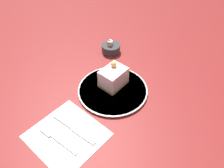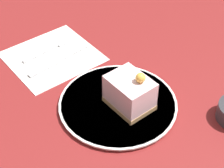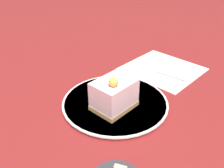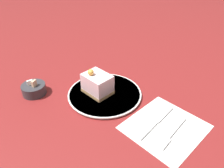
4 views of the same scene
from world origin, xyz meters
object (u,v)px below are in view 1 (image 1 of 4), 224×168
(knife, at_px, (77,131))
(sugar_bowl, at_px, (111,48))
(cake_slice, at_px, (113,77))
(fork, at_px, (55,137))
(plate, at_px, (113,90))

(knife, height_order, sugar_bowl, sugar_bowl)
(cake_slice, height_order, fork, cake_slice)
(sugar_bowl, bearing_deg, fork, -166.62)
(fork, bearing_deg, sugar_bowl, 16.12)
(plate, distance_m, sugar_bowl, 0.25)
(fork, bearing_deg, knife, -32.61)
(fork, distance_m, sugar_bowl, 0.49)
(knife, bearing_deg, plate, 4.13)
(sugar_bowl, bearing_deg, cake_slice, -144.54)
(cake_slice, distance_m, sugar_bowl, 0.23)
(cake_slice, xyz_separation_m, knife, (-0.24, -0.02, -0.04))
(knife, bearing_deg, fork, 147.39)
(plate, xyz_separation_m, fork, (-0.27, 0.03, -0.00))
(plate, bearing_deg, sugar_bowl, 35.45)
(knife, xyz_separation_m, sugar_bowl, (0.42, 0.15, 0.01))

